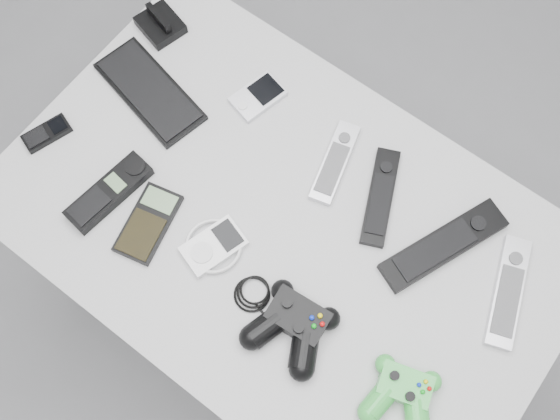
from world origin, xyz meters
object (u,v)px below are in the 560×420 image
Objects in this scene: pda at (258,96)px; controller_green at (403,393)px; calculator at (148,223)px; cordless_handset at (109,192)px; remote_black_a at (380,197)px; mobile_phone at (47,133)px; remote_silver_b at (508,292)px; desk at (283,235)px; mp3_player at (214,246)px; remote_silver_a at (335,162)px; pda_keyboard at (150,91)px; remote_black_b at (444,245)px; controller_black at (293,324)px.

controller_green is (0.54, -0.31, 0.01)m from pda.
cordless_handset is at bearing 166.28° from calculator.
mobile_phone is at bearing -178.79° from remote_black_a.
desk is at bearing 179.67° from remote_silver_b.
remote_silver_b is at bearing 45.08° from mp3_player.
remote_silver_a is at bearing 90.71° from mp3_player.
mp3_player is (-0.08, -0.27, 0.00)m from remote_silver_a.
remote_silver_b is at bearing 35.54° from mobile_phone.
mobile_phone is 0.69× the size of controller_green.
pda is 0.62m from controller_green.
controller_green reaches higher than pda.
controller_green is at bearing 9.39° from cordless_handset.
remote_black_a reaches higher than mobile_phone.
pda_keyboard is 2.18× the size of mp3_player.
desk is 0.50m from mobile_phone.
desk is 0.30m from remote_black_b.
pda is at bearing -162.96° from remote_black_b.
remote_silver_a is 0.39m from remote_silver_b.
desk is 9.36× the size of mp3_player.
desk is 4.27× the size of controller_black.
pda is 0.77× the size of controller_green.
remote_black_b is (0.25, -0.02, 0.00)m from remote_silver_a.
remote_silver_b is 1.40× the size of calculator.
cordless_handset reaches higher than mobile_phone.
pda is 0.31m from remote_black_a.
controller_black is (0.50, -0.20, 0.02)m from pda_keyboard.
controller_black is 0.21m from controller_green.
remote_black_a is at bearing 87.18° from controller_black.
calculator is at bearing -37.45° from pda_keyboard.
remote_silver_b is 1.55× the size of controller_green.
desk is at bearing -29.03° from pda.
remote_black_a reaches higher than pda_keyboard.
pda reaches higher than calculator.
cordless_handset is at bearing 175.49° from controller_black.
mobile_phone is at bearing 173.30° from controller_black.
mp3_player is at bearing -121.62° from remote_silver_a.
pda is 0.34m from cordless_handset.
cordless_handset reaches higher than mp3_player.
remote_black_b is at bearing 90.65° from controller_green.
remote_silver_a is at bearing 26.07° from pda_keyboard.
remote_black_a is 1.10× the size of cordless_handset.
remote_black_a is 0.51m from cordless_handset.
controller_green is at bearing 15.71° from mp3_player.
controller_green reaches higher than remote_black_a.
desk is 0.15m from mp3_player.
controller_black is (0.20, -0.03, 0.01)m from mp3_player.
mp3_player is 0.20m from controller_black.
controller_black reaches higher than mp3_player.
controller_black is at bearing -9.61° from pda_keyboard.
cordless_handset is (0.08, -0.21, 0.01)m from pda_keyboard.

